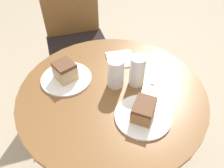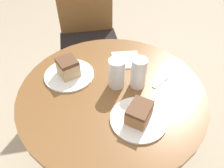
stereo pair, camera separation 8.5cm
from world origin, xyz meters
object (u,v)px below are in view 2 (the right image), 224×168
Objects in this scene: plate_far at (69,75)px; glass_lemonade at (117,75)px; glass_water at (138,74)px; chair at (89,36)px; plate_near at (138,119)px; cake_slice_far at (68,67)px; cake_slice_near at (139,113)px.

glass_lemonade is (0.22, -0.11, 0.06)m from plate_far.
chair is at bearing 99.85° from glass_water.
chair reaches higher than glass_water.
glass_water is at bearing -22.93° from plate_far.
glass_lemonade is at bearing 101.29° from plate_near.
glass_lemonade is (0.05, -0.82, 0.28)m from chair.
cake_slice_far is (0.00, 0.00, 0.05)m from plate_far.
glass_water is at bearing -78.88° from chair.
plate_far is at bearing -102.30° from chair.
plate_near is 0.95× the size of plate_far.
cake_slice_near is at bearing 90.00° from plate_near.
glass_lemonade is at bearing 101.29° from cake_slice_near.
chair reaches higher than cake_slice_near.
glass_water reaches higher than glass_lemonade.
chair is 7.85× the size of cake_slice_far.
glass_water is (0.15, -0.84, 0.28)m from chair.
glass_lemonade is (-0.04, 0.22, 0.06)m from plate_near.
chair is at bearing 95.07° from cake_slice_near.
plate_near is at bearing -105.03° from glass_water.
plate_far is at bearing 152.83° from glass_lemonade.
cake_slice_near is 0.94× the size of glass_lemonade.
plate_far is 1.69× the size of glass_lemonade.
cake_slice_far reaches higher than cake_slice_near.
plate_near is 1.72× the size of cake_slice_near.
chair is 1.08m from cake_slice_near.
plate_near is at bearing -78.71° from glass_lemonade.
plate_near is at bearing -51.74° from cake_slice_far.
plate_far is 0.35m from glass_water.
plate_near is 0.23m from glass_lemonade.
cake_slice_far is at bearing 128.26° from cake_slice_near.
glass_water reaches higher than cake_slice_near.
cake_slice_near reaches higher than plate_far.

